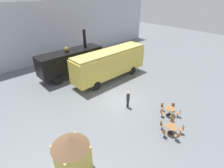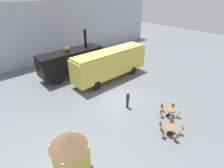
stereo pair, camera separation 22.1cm
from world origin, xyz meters
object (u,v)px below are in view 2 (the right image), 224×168
object	(u,v)px
ticket_kiosk	(70,152)
passenger_coach_vintage	(110,63)
steam_locomotive	(72,60)
cafe_table_mid	(170,110)
cafe_table_near	(171,128)
visitor_person	(128,99)
cafe_chair_0	(161,125)

from	to	relation	value
ticket_kiosk	passenger_coach_vintage	bearing A→B (deg)	37.75
steam_locomotive	ticket_kiosk	size ratio (longest dim) A/B	2.90
passenger_coach_vintage	cafe_table_mid	distance (m)	9.61
cafe_table_near	visitor_person	world-z (taller)	visitor_person
passenger_coach_vintage	ticket_kiosk	bearing A→B (deg)	-142.25
cafe_chair_0	visitor_person	xyz separation A→B (m)	(0.15, 4.02, 0.48)
steam_locomotive	passenger_coach_vintage	distance (m)	5.26
cafe_chair_0	steam_locomotive	bearing A→B (deg)	171.07
steam_locomotive	passenger_coach_vintage	size ratio (longest dim) A/B	0.83
steam_locomotive	cafe_table_mid	world-z (taller)	steam_locomotive
steam_locomotive	cafe_table_mid	xyz separation A→B (m)	(2.04, -13.67, -1.54)
cafe_chair_0	visitor_person	bearing A→B (deg)	169.24
cafe_table_mid	cafe_chair_0	size ratio (longest dim) A/B	1.04
cafe_table_near	ticket_kiosk	bearing A→B (deg)	161.68
passenger_coach_vintage	cafe_chair_0	world-z (taller)	passenger_coach_vintage
visitor_person	cafe_table_mid	bearing A→B (deg)	-60.62
cafe_chair_0	ticket_kiosk	distance (m)	7.79
steam_locomotive	visitor_person	xyz separation A→B (m)	(0.09, -10.19, -1.16)
visitor_person	ticket_kiosk	xyz separation A→B (m)	(-7.66, -2.31, 0.68)
passenger_coach_vintage	cafe_table_near	world-z (taller)	passenger_coach_vintage
passenger_coach_vintage	cafe_chair_0	distance (m)	10.58
steam_locomotive	passenger_coach_vintage	xyz separation A→B (m)	(3.08, -4.26, 0.09)
cafe_table_mid	cafe_chair_0	distance (m)	2.17
steam_locomotive	cafe_table_mid	bearing A→B (deg)	-81.49
steam_locomotive	cafe_chair_0	distance (m)	14.30
cafe_table_mid	visitor_person	distance (m)	4.01
cafe_chair_0	ticket_kiosk	xyz separation A→B (m)	(-7.51, 1.70, 1.16)
steam_locomotive	cafe_table_mid	size ratio (longest dim) A/B	9.62
passenger_coach_vintage	cafe_table_near	xyz separation A→B (m)	(-3.02, -10.78, -1.65)
passenger_coach_vintage	ticket_kiosk	world-z (taller)	passenger_coach_vintage
cafe_table_near	visitor_person	size ratio (longest dim) A/B	0.51
steam_locomotive	ticket_kiosk	world-z (taller)	steam_locomotive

